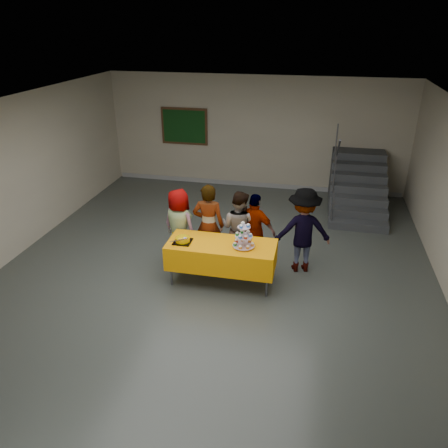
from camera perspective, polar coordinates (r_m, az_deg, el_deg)
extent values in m
plane|color=#4C514C|center=(7.95, -1.64, -7.36)|extent=(10.00, 10.00, 0.00)
cube|color=#B5AC92|center=(11.93, 4.10, 11.74)|extent=(8.00, 0.04, 3.00)
cube|color=silver|center=(6.81, -1.95, 14.40)|extent=(8.00, 10.00, 0.04)
cube|color=#999999|center=(12.33, 3.88, 5.20)|extent=(7.90, 0.03, 0.12)
cylinder|color=#595960|center=(7.69, -6.94, -5.58)|extent=(0.04, 0.04, 0.73)
cylinder|color=#595960|center=(7.36, 5.63, -7.02)|extent=(0.04, 0.04, 0.73)
cylinder|color=#595960|center=(8.16, -5.65, -3.55)|extent=(0.04, 0.04, 0.73)
cylinder|color=#595960|center=(7.86, 6.16, -4.80)|extent=(0.04, 0.04, 0.73)
cube|color=#595960|center=(7.54, -0.32, -2.77)|extent=(1.80, 0.70, 0.02)
cube|color=#FF9A05|center=(7.63, -0.32, -4.02)|extent=(1.88, 0.78, 0.44)
cylinder|color=silver|center=(7.43, 2.57, -2.96)|extent=(0.18, 0.18, 0.01)
cylinder|color=silver|center=(7.33, 2.60, -1.54)|extent=(0.02, 0.02, 0.42)
cylinder|color=silver|center=(7.41, 2.58, -2.79)|extent=(0.38, 0.38, 0.01)
cylinder|color=silver|center=(7.33, 2.60, -1.61)|extent=(0.30, 0.30, 0.01)
cylinder|color=silver|center=(7.26, 2.63, -0.42)|extent=(0.22, 0.22, 0.01)
cube|color=black|center=(7.60, -5.42, -2.31)|extent=(0.30, 0.30, 0.02)
cylinder|color=#ECB400|center=(7.58, -5.43, -2.01)|extent=(0.25, 0.25, 0.07)
ellipsoid|color=#ECB400|center=(7.57, -5.44, -1.78)|extent=(0.25, 0.25, 0.05)
ellipsoid|color=white|center=(7.52, -5.20, -1.81)|extent=(0.08, 0.08, 0.02)
cube|color=silver|center=(7.45, -5.89, -2.09)|extent=(0.30, 0.16, 0.04)
imported|color=slate|center=(8.28, -5.86, -0.28)|extent=(0.84, 0.70, 1.46)
imported|color=slate|center=(8.08, -2.03, -0.20)|extent=(0.61, 0.41, 1.62)
imported|color=slate|center=(8.18, 1.94, -0.51)|extent=(0.85, 0.75, 1.46)
imported|color=slate|center=(8.16, 4.03, -0.78)|extent=(0.90, 0.57, 1.42)
imported|color=slate|center=(8.03, 10.26, -0.83)|extent=(1.15, 0.82, 1.61)
cube|color=#424447|center=(10.20, 17.08, -0.18)|extent=(1.30, 0.30, 0.18)
cube|color=#424447|center=(10.44, 17.05, 0.96)|extent=(1.30, 0.30, 0.36)
cube|color=#424447|center=(10.68, 17.02, 2.05)|extent=(1.30, 0.30, 0.54)
cube|color=#424447|center=(10.92, 16.99, 3.09)|extent=(1.30, 0.30, 0.72)
cube|color=#424447|center=(11.17, 16.96, 4.08)|extent=(1.30, 0.30, 0.90)
cube|color=#424447|center=(11.42, 16.94, 5.03)|extent=(1.30, 0.30, 1.08)
cube|color=#424447|center=(11.68, 16.91, 5.94)|extent=(1.30, 0.30, 1.26)
cube|color=#424447|center=(11.96, 16.83, 6.40)|extent=(1.30, 0.30, 1.26)
cylinder|color=#595960|center=(9.97, 13.94, 1.88)|extent=(0.04, 0.04, 0.90)
cylinder|color=#595960|center=(10.53, 14.21, 6.27)|extent=(0.04, 0.04, 0.90)
cylinder|color=#595960|center=(11.24, 14.45, 10.32)|extent=(0.04, 0.04, 0.90)
cylinder|color=#595960|center=(10.44, 14.47, 8.69)|extent=(0.04, 1.85, 1.20)
cube|color=#472B16|center=(12.30, -5.20, 12.59)|extent=(1.30, 0.04, 1.00)
cube|color=#133D14|center=(12.28, -5.23, 12.57)|extent=(1.18, 0.02, 0.88)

